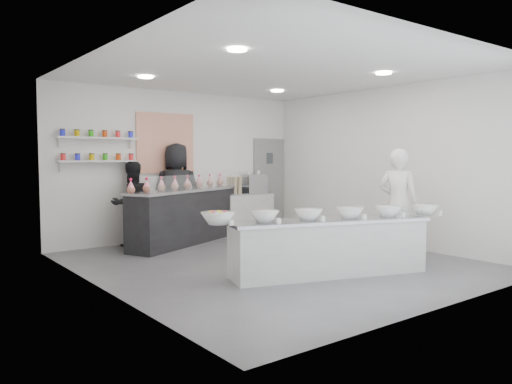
% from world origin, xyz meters
% --- Properties ---
extents(floor, '(6.00, 6.00, 0.00)m').
position_xyz_m(floor, '(0.00, 0.00, 0.00)').
color(floor, '#515156').
rests_on(floor, ground).
extents(ceiling, '(6.00, 6.00, 0.00)m').
position_xyz_m(ceiling, '(0.00, 0.00, 3.00)').
color(ceiling, white).
rests_on(ceiling, floor).
extents(back_wall, '(5.50, 0.00, 5.50)m').
position_xyz_m(back_wall, '(0.00, 3.00, 1.50)').
color(back_wall, white).
rests_on(back_wall, floor).
extents(left_wall, '(0.00, 6.00, 6.00)m').
position_xyz_m(left_wall, '(-2.75, 0.00, 1.50)').
color(left_wall, white).
rests_on(left_wall, floor).
extents(right_wall, '(0.00, 6.00, 6.00)m').
position_xyz_m(right_wall, '(2.75, 0.00, 1.50)').
color(right_wall, white).
rests_on(right_wall, floor).
extents(back_door, '(0.88, 0.04, 2.10)m').
position_xyz_m(back_door, '(2.30, 2.97, 1.05)').
color(back_door, gray).
rests_on(back_door, floor).
extents(pattern_panel, '(1.25, 0.03, 1.20)m').
position_xyz_m(pattern_panel, '(-0.35, 2.98, 1.95)').
color(pattern_panel, '#E35321').
rests_on(pattern_panel, back_wall).
extents(jar_shelf_lower, '(1.45, 0.22, 0.04)m').
position_xyz_m(jar_shelf_lower, '(-1.75, 2.90, 1.60)').
color(jar_shelf_lower, silver).
rests_on(jar_shelf_lower, back_wall).
extents(jar_shelf_upper, '(1.45, 0.22, 0.04)m').
position_xyz_m(jar_shelf_upper, '(-1.75, 2.90, 2.02)').
color(jar_shelf_upper, silver).
rests_on(jar_shelf_upper, back_wall).
extents(preserve_jars, '(1.45, 0.10, 0.56)m').
position_xyz_m(preserve_jars, '(-1.75, 2.88, 1.88)').
color(preserve_jars, red).
rests_on(preserve_jars, jar_shelf_lower).
extents(downlight_0, '(0.24, 0.24, 0.02)m').
position_xyz_m(downlight_0, '(-1.40, -1.00, 2.98)').
color(downlight_0, white).
rests_on(downlight_0, ceiling).
extents(downlight_1, '(0.24, 0.24, 0.02)m').
position_xyz_m(downlight_1, '(1.40, -1.00, 2.98)').
color(downlight_1, white).
rests_on(downlight_1, ceiling).
extents(downlight_2, '(0.24, 0.24, 0.02)m').
position_xyz_m(downlight_2, '(-1.40, 1.60, 2.98)').
color(downlight_2, white).
rests_on(downlight_2, ceiling).
extents(downlight_3, '(0.24, 0.24, 0.02)m').
position_xyz_m(downlight_3, '(1.40, 1.60, 2.98)').
color(downlight_3, white).
rests_on(downlight_3, ceiling).
extents(prep_counter, '(2.98, 1.53, 0.80)m').
position_xyz_m(prep_counter, '(0.10, -1.13, 0.40)').
color(prep_counter, beige).
rests_on(prep_counter, floor).
extents(back_bar, '(3.37, 2.01, 1.06)m').
position_xyz_m(back_bar, '(0.01, 2.51, 0.53)').
color(back_bar, black).
rests_on(back_bar, floor).
extents(sneeze_guard, '(3.06, 1.43, 0.29)m').
position_xyz_m(sneeze_guard, '(0.13, 2.24, 1.20)').
color(sneeze_guard, white).
rests_on(sneeze_guard, back_bar).
extents(espresso_ledge, '(1.19, 0.38, 0.89)m').
position_xyz_m(espresso_ledge, '(1.55, 2.78, 0.44)').
color(espresso_ledge, beige).
rests_on(espresso_ledge, floor).
extents(espresso_machine, '(0.52, 0.36, 0.39)m').
position_xyz_m(espresso_machine, '(1.71, 2.78, 1.08)').
color(espresso_machine, '#93969E').
rests_on(espresso_machine, espresso_ledge).
extents(cup_stacks, '(0.27, 0.24, 0.36)m').
position_xyz_m(cup_stacks, '(1.23, 2.78, 1.07)').
color(cup_stacks, tan).
rests_on(cup_stacks, espresso_ledge).
extents(prep_bowls, '(3.62, 1.60, 0.16)m').
position_xyz_m(prep_bowls, '(0.10, -1.13, 0.88)').
color(prep_bowls, white).
rests_on(prep_bowls, prep_counter).
extents(label_cards, '(3.31, 0.04, 0.07)m').
position_xyz_m(label_cards, '(0.26, -1.62, 0.83)').
color(label_cards, white).
rests_on(label_cards, prep_counter).
extents(cookie_bags, '(3.45, 1.70, 0.26)m').
position_xyz_m(cookie_bags, '(0.01, 2.51, 1.19)').
color(cookie_bags, pink).
rests_on(cookie_bags, back_bar).
extents(woman_prep, '(0.62, 0.77, 1.82)m').
position_xyz_m(woman_prep, '(1.89, -0.96, 0.91)').
color(woman_prep, white).
rests_on(woman_prep, floor).
extents(staff_left, '(0.77, 0.60, 1.59)m').
position_xyz_m(staff_left, '(-1.18, 2.76, 0.80)').
color(staff_left, black).
rests_on(staff_left, floor).
extents(staff_right, '(1.13, 0.96, 1.96)m').
position_xyz_m(staff_right, '(-0.23, 2.76, 0.98)').
color(staff_right, black).
rests_on(staff_right, floor).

